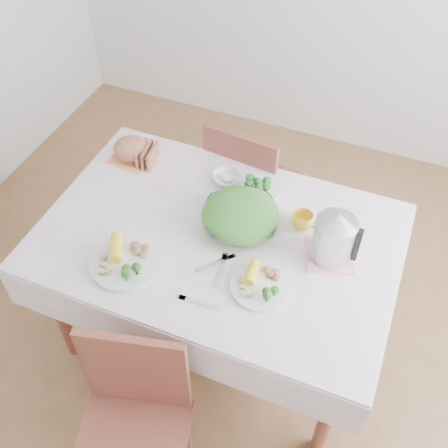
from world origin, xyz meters
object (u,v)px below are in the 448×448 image
at_px(chair_far, 254,182).
at_px(salad_bowl, 240,220).
at_px(dinner_plate_right, 261,286).
at_px(yellow_mug, 302,221).
at_px(chair_near, 130,444).
at_px(dining_table, 219,288).
at_px(dinner_plate_left, 125,264).
at_px(electric_kettle, 334,237).

height_order(chair_far, salad_bowl, chair_far).
distance_m(dinner_plate_right, yellow_mug, 0.37).
height_order(salad_bowl, dinner_plate_right, salad_bowl).
height_order(salad_bowl, yellow_mug, same).
bearing_deg(yellow_mug, chair_near, -107.80).
height_order(dining_table, chair_far, chair_far).
relative_size(dining_table, dinner_plate_left, 4.99).
relative_size(chair_near, electric_kettle, 3.87).
bearing_deg(electric_kettle, chair_near, -110.68).
height_order(dinner_plate_right, yellow_mug, yellow_mug).
bearing_deg(chair_near, chair_far, 78.85).
xyz_separation_m(dining_table, dinner_plate_right, (0.26, -0.19, 0.40)).
relative_size(salad_bowl, electric_kettle, 1.33).
distance_m(dinner_plate_left, dinner_plate_right, 0.55).
bearing_deg(dinner_plate_right, salad_bowl, 124.88).
bearing_deg(salad_bowl, chair_near, -94.79).
bearing_deg(chair_far, chair_near, 98.77).
bearing_deg(electric_kettle, dinner_plate_left, -147.23).
xyz_separation_m(chair_far, dinner_plate_left, (-0.21, -0.96, 0.31)).
bearing_deg(electric_kettle, dining_table, -164.58).
distance_m(dining_table, dinner_plate_right, 0.51).
relative_size(dinner_plate_left, yellow_mug, 2.91).
relative_size(chair_near, dinner_plate_left, 3.22).
height_order(dining_table, chair_near, chair_near).
bearing_deg(dining_table, yellow_mug, 29.81).
bearing_deg(chair_far, dinner_plate_right, 117.27).
xyz_separation_m(chair_near, dinner_plate_left, (-0.27, 0.54, 0.31)).
relative_size(chair_near, salad_bowl, 2.90).
height_order(chair_far, dinner_plate_left, chair_far).
bearing_deg(dinner_plate_left, salad_bowl, 47.07).
xyz_separation_m(dining_table, salad_bowl, (0.07, 0.09, 0.43)).
bearing_deg(salad_bowl, electric_kettle, -3.01).
height_order(dinner_plate_left, dinner_plate_right, dinner_plate_left).
xyz_separation_m(salad_bowl, dinner_plate_right, (0.19, -0.27, -0.03)).
relative_size(chair_far, yellow_mug, 9.43).
relative_size(chair_far, dinner_plate_right, 3.80).
xyz_separation_m(chair_far, dinner_plate_right, (0.33, -0.86, 0.31)).
relative_size(dining_table, chair_far, 1.54).
height_order(dinner_plate_right, electric_kettle, electric_kettle).
bearing_deg(dinner_plate_right, dining_table, 144.23).
relative_size(chair_near, yellow_mug, 9.36).
bearing_deg(chair_far, salad_bowl, 109.57).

